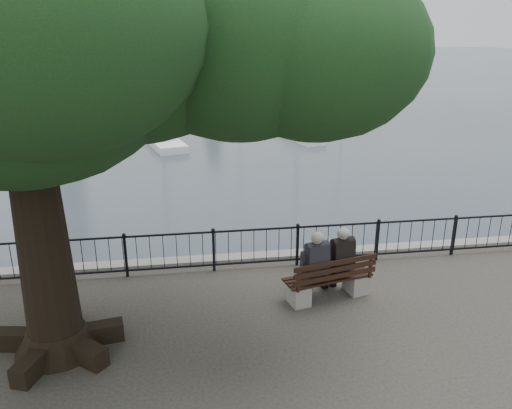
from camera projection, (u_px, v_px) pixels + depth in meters
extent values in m
cube|color=gray|center=(253.00, 277.00, 12.56)|extent=(200.00, 0.40, 1.20)
plane|color=#2E3842|center=(186.00, 63.00, 106.14)|extent=(260.00, 260.00, 0.00)
cube|color=black|center=(256.00, 230.00, 11.61)|extent=(22.00, 0.04, 0.04)
cube|color=black|center=(256.00, 262.00, 11.88)|extent=(22.00, 0.04, 0.04)
cube|color=slate|center=(299.00, 294.00, 10.29)|extent=(0.46, 0.54, 0.43)
cube|color=slate|center=(355.00, 283.00, 10.76)|extent=(0.46, 0.54, 0.43)
cube|color=black|center=(328.00, 277.00, 10.44)|extent=(1.96, 0.94, 0.04)
cube|color=black|center=(336.00, 270.00, 10.09)|extent=(1.85, 0.47, 0.42)
cube|color=black|center=(314.00, 275.00, 10.29)|extent=(0.44, 0.39, 0.25)
cube|color=black|center=(317.00, 259.00, 10.06)|extent=(0.51, 0.35, 0.63)
sphere|color=tan|center=(317.00, 238.00, 9.95)|extent=(0.24, 0.24, 0.24)
ellipsoid|color=#959595|center=(318.00, 237.00, 9.92)|extent=(0.25, 0.25, 0.21)
cube|color=black|center=(306.00, 284.00, 10.68)|extent=(0.43, 0.53, 0.47)
cube|color=black|center=(339.00, 270.00, 10.50)|extent=(0.44, 0.39, 0.25)
cube|color=black|center=(343.00, 255.00, 10.27)|extent=(0.51, 0.35, 0.63)
sphere|color=tan|center=(343.00, 234.00, 10.16)|extent=(0.24, 0.24, 0.24)
ellipsoid|color=#959595|center=(344.00, 233.00, 10.12)|extent=(0.25, 0.25, 0.21)
cube|color=black|center=(331.00, 279.00, 10.88)|extent=(0.43, 0.53, 0.47)
cone|color=black|center=(58.00, 338.00, 8.82)|extent=(1.48, 1.48, 0.43)
cone|color=black|center=(38.00, 211.00, 8.03)|extent=(0.96, 0.96, 5.22)
ellipsoid|color=black|center=(14.00, 53.00, 7.23)|extent=(5.05, 5.05, 3.94)
ellipsoid|color=black|center=(131.00, 28.00, 7.67)|extent=(4.52, 4.52, 3.53)
ellipsoid|color=black|center=(239.00, 40.00, 7.72)|extent=(4.00, 4.00, 3.12)
ellipsoid|color=black|center=(316.00, 52.00, 7.61)|extent=(3.48, 3.48, 2.71)
ellipsoid|color=black|center=(41.00, 27.00, 5.85)|extent=(4.00, 4.00, 3.12)
ellipsoid|color=black|center=(175.00, 7.00, 8.47)|extent=(3.83, 3.83, 2.99)
cube|color=gray|center=(53.00, 78.00, 65.13)|extent=(9.74, 9.74, 1.40)
cube|color=gray|center=(212.00, 85.00, 56.71)|extent=(6.27, 6.27, 1.40)
cube|color=slate|center=(211.00, 61.00, 55.86)|extent=(2.30, 2.71, 4.18)
cube|color=gray|center=(210.00, 40.00, 55.13)|extent=(2.71, 3.13, 0.30)
cube|color=slate|center=(210.00, 32.00, 55.13)|extent=(1.36, 2.30, 1.46)
cube|color=slate|center=(210.00, 25.00, 53.92)|extent=(1.57, 1.04, 1.67)
sphere|color=slate|center=(210.00, 13.00, 53.15)|extent=(1.78, 1.78, 1.78)
cube|color=white|center=(30.00, 151.00, 27.50)|extent=(1.46, 4.64, 0.51)
cube|color=white|center=(29.00, 142.00, 27.33)|extent=(1.01, 1.91, 0.38)
cylinder|color=#AAABB6|center=(16.00, 70.00, 25.83)|extent=(0.10, 0.10, 8.10)
cube|color=white|center=(163.00, 143.00, 29.51)|extent=(3.01, 5.91, 0.63)
cube|color=white|center=(162.00, 135.00, 29.34)|extent=(1.72, 2.54, 0.47)
cylinder|color=#AAABB6|center=(156.00, 34.00, 27.20)|extent=(0.13, 0.13, 11.64)
cube|color=white|center=(298.00, 138.00, 31.01)|extent=(2.54, 4.81, 0.52)
cube|color=white|center=(298.00, 130.00, 30.85)|extent=(1.44, 2.08, 0.39)
cylinder|color=#AAABB6|center=(301.00, 66.00, 29.35)|extent=(0.10, 0.10, 8.06)
cube|color=white|center=(341.00, 120.00, 36.99)|extent=(2.78, 4.86, 0.52)
cube|color=white|center=(341.00, 114.00, 36.83)|extent=(1.53, 2.12, 0.39)
cylinder|color=#AAABB6|center=(346.00, 60.00, 35.33)|extent=(0.10, 0.10, 8.05)
cube|color=white|center=(239.00, 109.00, 42.32)|extent=(2.56, 5.20, 0.56)
cube|color=white|center=(239.00, 103.00, 42.16)|extent=(1.48, 2.23, 0.42)
cylinder|color=#AAABB6|center=(239.00, 49.00, 40.45)|extent=(0.11, 0.11, 9.23)
cube|color=white|center=(296.00, 108.00, 42.77)|extent=(2.64, 5.24, 0.56)
cube|color=white|center=(296.00, 103.00, 42.61)|extent=(1.52, 2.25, 0.42)
cylinder|color=#AAABB6|center=(298.00, 50.00, 40.93)|extent=(0.11, 0.11, 9.04)
cube|color=white|center=(167.00, 98.00, 49.42)|extent=(2.41, 5.64, 0.61)
cube|color=white|center=(166.00, 93.00, 49.25)|extent=(1.47, 2.38, 0.45)
cylinder|color=#AAABB6|center=(162.00, 25.00, 46.90)|extent=(0.12, 0.12, 13.03)
cube|color=#2E2B26|center=(331.00, 66.00, 87.99)|extent=(30.00, 8.00, 1.20)
cylinder|color=black|center=(307.00, 52.00, 84.60)|extent=(0.70, 0.70, 4.00)
ellipsoid|color=black|center=(307.00, 27.00, 83.28)|extent=(5.20, 5.20, 4.16)
cylinder|color=black|center=(337.00, 52.00, 87.30)|extent=(0.70, 0.70, 4.00)
ellipsoid|color=black|center=(338.00, 27.00, 85.99)|extent=(5.20, 5.20, 4.16)
cylinder|color=black|center=(372.00, 52.00, 87.21)|extent=(0.70, 0.70, 4.00)
ellipsoid|color=black|center=(374.00, 27.00, 85.90)|extent=(5.20, 5.20, 4.16)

